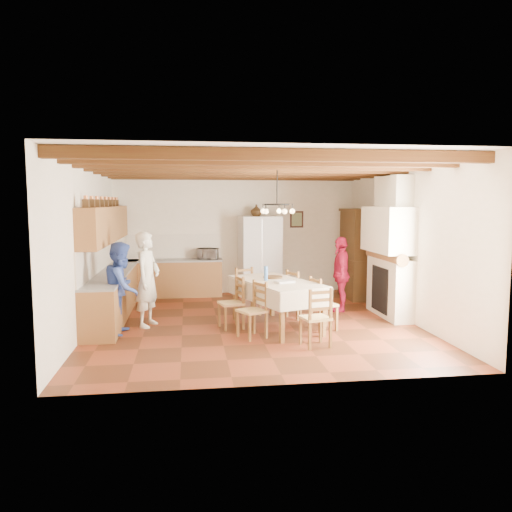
{
  "coord_description": "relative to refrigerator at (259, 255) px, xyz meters",
  "views": [
    {
      "loc": [
        -1.21,
        -9.23,
        2.3
      ],
      "look_at": [
        0.1,
        0.3,
        1.25
      ],
      "focal_mm": 35.0,
      "sensor_mm": 36.0,
      "label": 1
    }
  ],
  "objects": [
    {
      "name": "upper_cabinets",
      "position": [
        -3.38,
        -1.88,
        0.88
      ],
      "size": [
        0.35,
        4.2,
        0.7
      ],
      "primitive_type": "cube",
      "color": "brown",
      "rests_on": "ground"
    },
    {
      "name": "floor",
      "position": [
        -0.55,
        -2.93,
        -0.98
      ],
      "size": [
        6.0,
        6.5,
        0.02
      ],
      "primitive_type": "cube",
      "color": "#4B2311",
      "rests_on": "ground"
    },
    {
      "name": "dining_table",
      "position": [
        -0.17,
        -3.36,
        -0.18
      ],
      "size": [
        1.64,
        2.23,
        0.87
      ],
      "rotation": [
        0.0,
        0.0,
        0.34
      ],
      "color": "beige",
      "rests_on": "floor"
    },
    {
      "name": "chair_right_far",
      "position": [
        0.42,
        -2.63,
        -0.49
      ],
      "size": [
        0.54,
        0.55,
        0.96
      ],
      "primitive_type": null,
      "rotation": [
        0.0,
        0.0,
        1.99
      ],
      "color": "brown",
      "rests_on": "floor"
    },
    {
      "name": "lower_cabinets_left",
      "position": [
        -3.25,
        -1.88,
        -0.54
      ],
      "size": [
        0.6,
        4.3,
        0.86
      ],
      "primitive_type": "cube",
      "color": "brown",
      "rests_on": "ground"
    },
    {
      "name": "wall_front",
      "position": [
        -0.55,
        -6.19,
        0.53
      ],
      "size": [
        6.0,
        0.02,
        3.0
      ],
      "primitive_type": "cube",
      "color": "beige",
      "rests_on": "ground"
    },
    {
      "name": "fireplace",
      "position": [
        2.17,
        -2.73,
        0.43
      ],
      "size": [
        0.56,
        1.6,
        2.8
      ],
      "primitive_type": null,
      "color": "beige",
      "rests_on": "ground"
    },
    {
      "name": "wall_back",
      "position": [
        -0.55,
        0.33,
        0.53
      ],
      "size": [
        6.0,
        0.02,
        3.0
      ],
      "primitive_type": "cube",
      "color": "beige",
      "rests_on": "ground"
    },
    {
      "name": "chair_right_near",
      "position": [
        0.65,
        -3.58,
        -0.49
      ],
      "size": [
        0.49,
        0.51,
        0.96
      ],
      "primitive_type": null,
      "rotation": [
        0.0,
        0.0,
        1.83
      ],
      "color": "brown",
      "rests_on": "floor"
    },
    {
      "name": "ceiling_beams",
      "position": [
        -0.55,
        -2.93,
        1.94
      ],
      "size": [
        6.0,
        6.3,
        0.16
      ],
      "primitive_type": null,
      "color": "#3B1B0D",
      "rests_on": "ground"
    },
    {
      "name": "ceiling",
      "position": [
        -0.55,
        -2.93,
        2.04
      ],
      "size": [
        6.0,
        6.5,
        0.02
      ],
      "primitive_type": "cube",
      "color": "white",
      "rests_on": "ground"
    },
    {
      "name": "person_man",
      "position": [
        -2.51,
        -2.9,
        -0.09
      ],
      "size": [
        0.62,
        0.75,
        1.76
      ],
      "primitive_type": "imported",
      "rotation": [
        0.0,
        0.0,
        1.21
      ],
      "color": "white",
      "rests_on": "floor"
    },
    {
      "name": "chair_left_far",
      "position": [
        -1.0,
        -3.26,
        -0.49
      ],
      "size": [
        0.49,
        0.51,
        0.96
      ],
      "primitive_type": null,
      "rotation": [
        0.0,
        0.0,
        -1.32
      ],
      "color": "brown",
      "rests_on": "floor"
    },
    {
      "name": "wall_left",
      "position": [
        -3.56,
        -2.93,
        0.53
      ],
      "size": [
        0.02,
        6.5,
        3.0
      ],
      "primitive_type": "cube",
      "color": "beige",
      "rests_on": "ground"
    },
    {
      "name": "wall_right",
      "position": [
        2.46,
        -2.93,
        0.53
      ],
      "size": [
        0.02,
        6.5,
        3.0
      ],
      "primitive_type": "cube",
      "color": "beige",
      "rests_on": "ground"
    },
    {
      "name": "wall_picture",
      "position": [
        1.0,
        0.3,
        0.88
      ],
      "size": [
        0.34,
        0.03,
        0.42
      ],
      "primitive_type": "cube",
      "color": "black",
      "rests_on": "ground"
    },
    {
      "name": "countertop_back",
      "position": [
        -2.1,
        0.02,
        -0.09
      ],
      "size": [
        2.34,
        0.62,
        0.04
      ],
      "primitive_type": "cube",
      "color": "slate",
      "rests_on": "lower_cabinets_back"
    },
    {
      "name": "refrigerator",
      "position": [
        0.0,
        0.0,
        0.0
      ],
      "size": [
        1.04,
        0.89,
        1.94
      ],
      "primitive_type": "cube",
      "rotation": [
        0.0,
        0.0,
        0.09
      ],
      "color": "silver",
      "rests_on": "floor"
    },
    {
      "name": "person_woman_red",
      "position": [
        1.42,
        -2.11,
        -0.18
      ],
      "size": [
        0.61,
        0.99,
        1.57
      ],
      "primitive_type": "imported",
      "rotation": [
        0.0,
        0.0,
        -1.83
      ],
      "color": "#B41537",
      "rests_on": "floor"
    },
    {
      "name": "microwave",
      "position": [
        -1.27,
        0.02,
        0.06
      ],
      "size": [
        0.54,
        0.43,
        0.26
      ],
      "primitive_type": "imported",
      "rotation": [
        0.0,
        0.0,
        -0.25
      ],
      "color": "silver",
      "rests_on": "countertop_back"
    },
    {
      "name": "fridge_vase",
      "position": [
        -0.08,
        0.0,
        1.12
      ],
      "size": [
        0.3,
        0.3,
        0.29
      ],
      "primitive_type": "imported",
      "rotation": [
        0.0,
        0.0,
        -0.1
      ],
      "color": "#3D2712",
      "rests_on": "refrigerator"
    },
    {
      "name": "person_woman_blue",
      "position": [
        -2.91,
        -3.35,
        -0.17
      ],
      "size": [
        0.71,
        0.86,
        1.61
      ],
      "primitive_type": "imported",
      "rotation": [
        0.0,
        0.0,
        1.44
      ],
      "color": "#354EA5",
      "rests_on": "floor"
    },
    {
      "name": "backsplash_left",
      "position": [
        -3.54,
        -1.88,
        0.23
      ],
      "size": [
        0.03,
        4.3,
        0.6
      ],
      "primitive_type": "cube",
      "color": "beige",
      "rests_on": "ground"
    },
    {
      "name": "countertop_left",
      "position": [
        -3.25,
        -1.88,
        -0.09
      ],
      "size": [
        0.62,
        4.3,
        0.04
      ],
      "primitive_type": "cube",
      "color": "slate",
      "rests_on": "lower_cabinets_left"
    },
    {
      "name": "lower_cabinets_back",
      "position": [
        -2.1,
        0.02,
        -0.54
      ],
      "size": [
        2.3,
        0.6,
        0.86
      ],
      "primitive_type": "cube",
      "color": "brown",
      "rests_on": "ground"
    },
    {
      "name": "hutch",
      "position": [
        2.2,
        -0.78,
        0.09
      ],
      "size": [
        0.5,
        1.18,
        2.13
      ],
      "primitive_type": null,
      "rotation": [
        0.0,
        0.0,
        0.0
      ],
      "color": "#3D2712",
      "rests_on": "floor"
    },
    {
      "name": "chair_left_near",
      "position": [
        -0.7,
        -3.95,
        -0.49
      ],
      "size": [
        0.55,
        0.56,
        0.96
      ],
      "primitive_type": null,
      "rotation": [
        0.0,
        0.0,
        -1.1
      ],
      "color": "brown",
      "rests_on": "floor"
    },
    {
      "name": "chair_end_far",
      "position": [
        -0.56,
        -2.26,
        -0.49
      ],
      "size": [
        0.53,
        0.52,
        0.96
      ],
      "primitive_type": null,
      "rotation": [
        0.0,
        0.0,
        0.36
      ],
      "color": "brown",
      "rests_on": "floor"
    },
    {
      "name": "backsplash_back",
      "position": [
        -2.1,
        0.3,
        0.23
      ],
      "size": [
        2.3,
        0.03,
        0.6
      ],
      "primitive_type": "cube",
      "color": "beige",
      "rests_on": "ground"
    },
    {
      "name": "chair_end_near",
      "position": [
        0.23,
        -4.59,
        -0.49
      ],
      "size": [
        0.49,
        0.48,
        0.96
      ],
      "primitive_type": null,
      "rotation": [
        0.0,
        0.0,
        3.35
      ],
      "color": "brown",
      "rests_on": "floor"
    },
    {
      "name": "chandelier",
      "position": [
        -0.17,
        -3.36,
        1.28
      ],
      "size": [
        0.47,
        0.47,
        0.03
      ],
      "primitive_type": "torus",
      "color": "black",
      "rests_on": "ground"
    }
  ]
}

